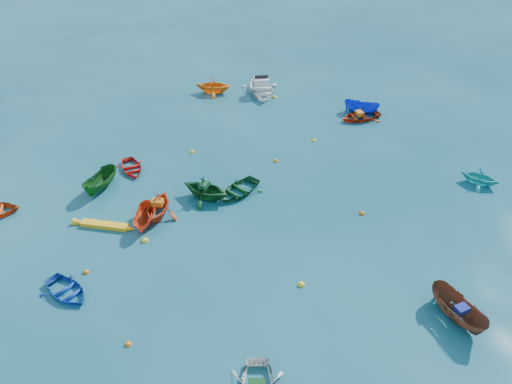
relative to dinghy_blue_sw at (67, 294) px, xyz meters
name	(u,v)px	position (x,y,z in m)	size (l,w,h in m)	color
ground	(289,249)	(11.39, -0.91, 0.00)	(160.00, 160.00, 0.00)	#0B4151
dinghy_blue_sw	(67,294)	(0.00, 0.00, 0.00)	(1.94, 2.72, 0.56)	#0D36A3
sampan_brown_mid	(455,318)	(16.79, -7.89, 0.00)	(1.23, 3.26, 1.26)	brown
dinghy_orange_w	(159,215)	(5.44, 4.47, 0.00)	(2.46, 2.85, 1.50)	red
dinghy_green_e	(239,193)	(10.54, 4.91, 0.00)	(2.23, 3.11, 0.65)	#124E25
dinghy_cyan_se	(478,184)	(25.20, 0.46, 0.00)	(1.99, 2.31, 1.22)	#1CAEAD
sampan_orange_n	(145,224)	(4.55, 3.95, 0.00)	(0.98, 2.60, 1.00)	#E64015
dinghy_green_n	(206,198)	(8.51, 5.12, 0.00)	(2.56, 2.97, 1.57)	#124E1F
dinghy_red_ne	(360,119)	(22.56, 10.79, 0.00)	(2.31, 3.23, 0.67)	#A42C0D
sampan_blue_far	(361,113)	(23.15, 11.66, 0.00)	(1.06, 2.81, 1.09)	#102CCE
dinghy_red_far	(132,170)	(4.72, 9.81, 0.00)	(1.84, 2.57, 0.53)	red
dinghy_orange_far	(214,93)	(13.24, 19.31, 0.00)	(2.54, 2.95, 1.55)	orange
sampan_green_far	(102,188)	(2.64, 8.35, 0.00)	(1.14, 3.04, 1.17)	#124D15
kayak_yellow	(105,227)	(2.32, 4.50, 0.00)	(0.49, 3.43, 0.34)	#EEAB15
motorboat_white	(261,93)	(17.02, 17.79, 0.00)	(3.14, 4.38, 1.51)	white
tarp_blue_a	(462,309)	(16.80, -8.04, 0.78)	(0.59, 0.45, 0.29)	navy
tarp_orange_a	(157,202)	(5.46, 4.51, 0.91)	(0.66, 0.50, 0.32)	#D36215
tarp_green_b	(204,185)	(8.44, 5.19, 0.93)	(0.63, 0.47, 0.30)	#114727
tarp_orange_b	(360,113)	(22.46, 10.79, 0.49)	(0.62, 0.47, 0.30)	orange
buoy_or_a	(128,345)	(2.32, -4.04, 0.00)	(0.30, 0.30, 0.30)	orange
buoy_ye_a	(301,285)	(10.94, -3.50, 0.00)	(0.36, 0.36, 0.36)	yellow
buoy_or_b	(362,214)	(16.66, 0.38, 0.00)	(0.33, 0.33, 0.33)	#DB5C0B
buoy_ye_b	(145,241)	(4.25, 2.49, 0.00)	(0.39, 0.39, 0.39)	yellow
buoy_or_c	(86,273)	(0.99, 1.14, 0.00)	(0.32, 0.32, 0.32)	orange
buoy_ye_c	(314,141)	(17.69, 8.97, 0.00)	(0.31, 0.31, 0.31)	yellow
buoy_or_d	(358,114)	(22.81, 11.53, 0.00)	(0.31, 0.31, 0.31)	orange
buoy_ye_d	(192,152)	(9.04, 10.54, 0.00)	(0.35, 0.35, 0.35)	yellow
buoy_or_e	(276,161)	(14.09, 7.44, 0.00)	(0.32, 0.32, 0.32)	orange
buoy_ye_e	(274,98)	(17.73, 16.57, 0.00)	(0.39, 0.39, 0.39)	yellow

